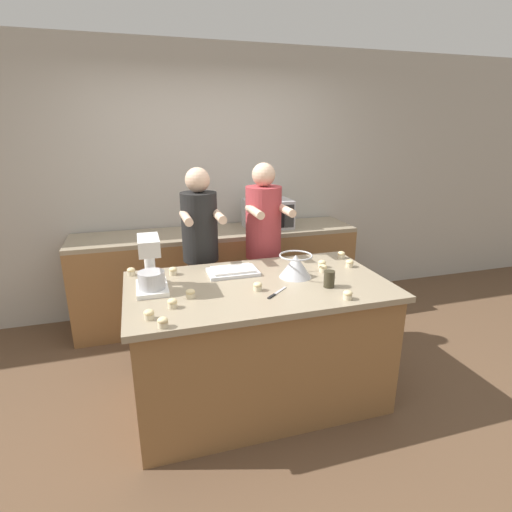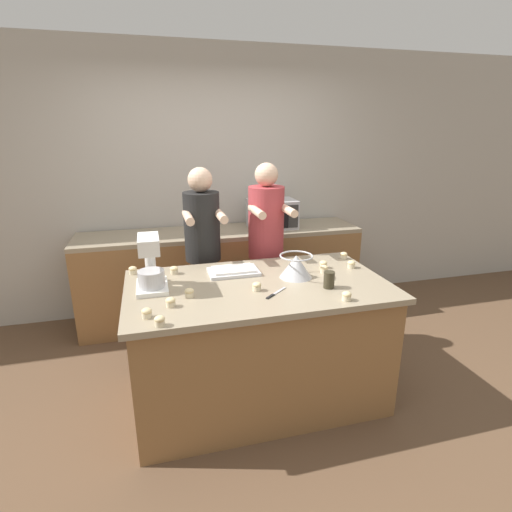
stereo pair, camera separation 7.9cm
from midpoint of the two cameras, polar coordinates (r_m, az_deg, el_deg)
ground_plane at (r=3.17m, az=-0.48°, el=-19.11°), size 16.00×16.00×0.00m
back_wall at (r=4.27m, az=-7.22°, el=10.22°), size 10.00×0.06×2.70m
island_counter at (r=2.92m, az=-0.50°, el=-12.05°), size 1.77×1.01×0.89m
back_counter at (r=4.14m, az=-5.91°, el=-2.63°), size 2.80×0.60×0.93m
person_left at (r=3.37m, az=-8.52°, el=-0.42°), size 0.31×0.49×1.61m
person_right at (r=3.48m, az=0.41°, el=0.51°), size 0.32×0.49×1.64m
stand_mixer at (r=2.65m, az=-15.68°, el=-1.57°), size 0.20×0.30×0.36m
mixing_bowl at (r=2.83m, az=4.88°, el=-1.31°), size 0.24×0.24×0.16m
baking_tray at (r=2.91m, az=-4.12°, el=-2.18°), size 0.36×0.23×0.04m
microwave_oven at (r=4.10m, az=1.17°, el=6.05°), size 0.47×0.34×0.29m
drinking_glass at (r=2.68m, az=9.59°, el=-3.26°), size 0.07×0.07×0.11m
knife at (r=2.56m, az=1.98°, el=-5.38°), size 0.18×0.16×0.01m
cupcake_0 at (r=2.21m, az=-14.19°, el=-9.16°), size 0.06×0.06×0.06m
cupcake_1 at (r=3.30m, az=11.42°, el=0.19°), size 0.06×0.06×0.06m
cupcake_2 at (r=3.06m, az=8.68°, el=-1.10°), size 0.06×0.06×0.06m
cupcake_3 at (r=2.60m, az=-0.64°, el=-4.36°), size 0.06×0.06×0.06m
cupcake_4 at (r=3.11m, az=12.52°, el=-1.02°), size 0.06×0.06×0.06m
cupcake_5 at (r=2.53m, az=-10.25°, el=-5.29°), size 0.06×0.06×0.06m
cupcake_6 at (r=2.94m, az=-12.53°, el=-2.08°), size 0.06×0.06×0.06m
cupcake_7 at (r=2.96m, az=8.81°, el=-1.73°), size 0.06×0.06×0.06m
cupcake_8 at (r=2.42m, az=-12.79°, el=-6.59°), size 0.06×0.06×0.06m
cupcake_9 at (r=3.01m, az=-18.13°, el=-2.11°), size 0.06×0.06×0.06m
cupcake_10 at (r=2.31m, az=-15.99°, el=-8.03°), size 0.06×0.06×0.06m
cupcake_11 at (r=2.53m, az=12.08°, el=-5.45°), size 0.06×0.06×0.06m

